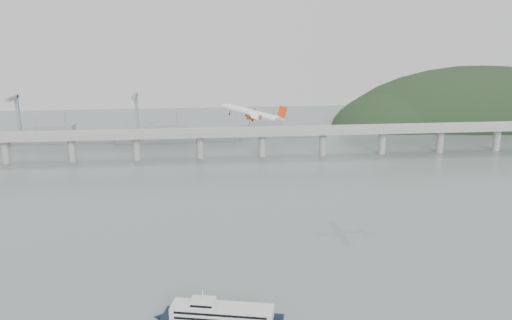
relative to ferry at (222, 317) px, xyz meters
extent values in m
plane|color=slate|center=(22.94, 46.19, -3.76)|extent=(900.00, 900.00, 0.00)
cube|color=#959693|center=(22.94, 246.19, 16.24)|extent=(800.00, 22.00, 2.20)
cube|color=#959693|center=(22.94, 235.69, 18.24)|extent=(800.00, 0.60, 1.80)
cube|color=#959693|center=(22.94, 256.69, 18.24)|extent=(800.00, 0.60, 1.80)
cylinder|color=#959693|center=(-157.06, 246.19, 5.74)|extent=(6.00, 6.00, 21.00)
cylinder|color=#959693|center=(-107.06, 246.19, 5.74)|extent=(6.00, 6.00, 21.00)
cylinder|color=#959693|center=(-57.06, 246.19, 5.74)|extent=(6.00, 6.00, 21.00)
cylinder|color=#959693|center=(-7.06, 246.19, 5.74)|extent=(6.00, 6.00, 21.00)
cylinder|color=#959693|center=(42.94, 246.19, 5.74)|extent=(6.00, 6.00, 21.00)
cylinder|color=#959693|center=(92.94, 246.19, 5.74)|extent=(6.00, 6.00, 21.00)
cylinder|color=#959693|center=(142.94, 246.19, 5.74)|extent=(6.00, 6.00, 21.00)
cylinder|color=#959693|center=(192.94, 246.19, 5.74)|extent=(6.00, 6.00, 21.00)
cylinder|color=#959693|center=(242.94, 246.19, 5.74)|extent=(6.00, 6.00, 21.00)
ellipsoid|color=black|center=(292.94, 376.19, -21.76)|extent=(320.00, 150.00, 156.00)
ellipsoid|color=black|center=(197.94, 366.19, -15.76)|extent=(140.00, 110.00, 96.00)
cube|color=gray|center=(-127.06, 316.19, 0.24)|extent=(95.67, 20.15, 8.00)
cube|color=gray|center=(-136.56, 316.19, 8.24)|extent=(33.90, 15.02, 8.00)
cylinder|color=gray|center=(-127.06, 316.19, 16.24)|extent=(1.60, 1.60, 14.00)
cube|color=gray|center=(-27.06, 311.19, 0.24)|extent=(110.55, 21.43, 8.00)
cube|color=gray|center=(-38.06, 311.19, 8.24)|extent=(39.01, 16.73, 8.00)
cylinder|color=gray|center=(-27.06, 311.19, 16.24)|extent=(1.60, 1.60, 14.00)
cube|color=gray|center=(62.94, 321.19, 0.24)|extent=(85.00, 13.60, 8.00)
cube|color=gray|center=(54.44, 321.19, 8.24)|extent=(29.75, 11.90, 8.00)
cylinder|color=gray|center=(62.94, 321.19, 16.24)|extent=(1.60, 1.60, 14.00)
cube|color=gray|center=(-177.06, 346.19, 16.24)|extent=(3.00, 3.00, 40.00)
cube|color=gray|center=(-177.06, 336.19, 34.24)|extent=(3.00, 28.00, 3.00)
cube|color=gray|center=(-67.06, 346.19, 16.24)|extent=(3.00, 3.00, 40.00)
cube|color=gray|center=(-67.06, 336.19, 34.24)|extent=(3.00, 28.00, 3.00)
cone|color=black|center=(-23.46, 5.52, -1.98)|extent=(5.16, 4.50, 3.57)
cube|color=silver|center=(0.00, 0.00, 2.04)|extent=(38.54, 17.28, 4.46)
cube|color=black|center=(-1.03, -4.39, 3.20)|extent=(33.05, 7.91, 0.89)
cube|color=black|center=(1.03, 4.39, 3.20)|extent=(33.05, 7.91, 0.89)
cube|color=black|center=(1.03, 4.39, 1.06)|extent=(33.05, 7.91, 0.89)
cube|color=silver|center=(-6.95, 1.64, 5.43)|extent=(10.12, 8.13, 2.32)
cube|color=black|center=(-7.68, -1.45, 5.43)|extent=(7.84, 1.95, 0.89)
cylinder|color=silver|center=(-6.95, 1.64, 8.29)|extent=(0.54, 0.54, 3.57)
cylinder|color=white|center=(21.42, 107.58, 56.84)|extent=(26.86, 5.51, 10.33)
cone|color=white|center=(6.69, 107.96, 60.82)|extent=(4.83, 3.74, 4.36)
cone|color=white|center=(36.73, 107.20, 53.19)|extent=(5.58, 3.59, 4.61)
cube|color=white|center=(22.09, 107.51, 55.67)|extent=(5.09, 32.52, 3.21)
cube|color=white|center=(35.99, 107.26, 54.08)|extent=(3.15, 11.52, 1.61)
cube|color=red|center=(37.73, 107.38, 56.87)|extent=(5.77, 0.72, 7.11)
cylinder|color=red|center=(20.42, 112.72, 54.49)|extent=(4.60, 2.51, 3.19)
cylinder|color=black|center=(18.49, 112.77, 55.01)|extent=(0.97, 2.22, 2.21)
cube|color=white|center=(20.67, 112.77, 55.41)|extent=(2.60, 0.35, 1.74)
cylinder|color=red|center=(20.29, 102.24, 55.02)|extent=(4.60, 2.51, 3.19)
cylinder|color=black|center=(18.36, 102.29, 55.54)|extent=(0.97, 2.22, 2.21)
cube|color=white|center=(20.54, 102.29, 55.94)|extent=(2.60, 0.35, 1.74)
cylinder|color=black|center=(21.67, 109.91, 53.89)|extent=(0.94, 0.46, 2.31)
cylinder|color=black|center=(21.39, 109.86, 52.88)|extent=(1.29, 0.46, 1.30)
cylinder|color=black|center=(21.61, 104.95, 54.14)|extent=(0.94, 0.46, 2.31)
cylinder|color=black|center=(21.33, 104.91, 53.13)|extent=(1.29, 0.46, 1.30)
cylinder|color=black|center=(9.67, 107.74, 57.25)|extent=(0.94, 0.46, 2.31)
cylinder|color=black|center=(9.40, 107.69, 56.24)|extent=(1.29, 0.46, 1.30)
cube|color=red|center=(24.43, 123.71, 55.46)|extent=(2.07, 0.33, 2.62)
cube|color=red|center=(24.03, 91.32, 57.09)|extent=(2.07, 0.33, 2.62)
camera|label=1|loc=(-5.88, -177.30, 106.67)|focal=38.00mm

